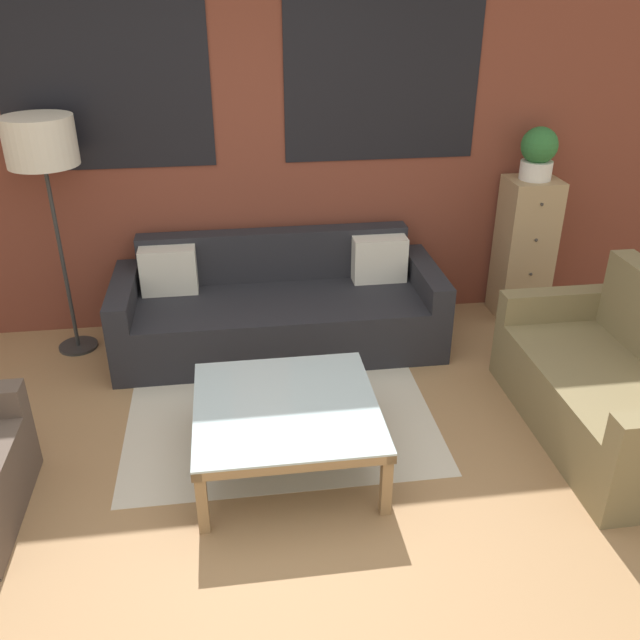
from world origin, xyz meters
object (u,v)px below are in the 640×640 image
settee_vintage (617,389)px  drawer_cabinet (524,249)px  coffee_table (286,412)px  potted_plant (538,152)px  couch_dark (279,310)px  floor_lamp (41,148)px

settee_vintage → drawer_cabinet: drawer_cabinet is taller
coffee_table → potted_plant: 2.79m
couch_dark → floor_lamp: 1.92m
settee_vintage → coffee_table: settee_vintage is taller
settee_vintage → floor_lamp: size_ratio=0.92×
coffee_table → drawer_cabinet: bearing=38.9°
settee_vintage → floor_lamp: floor_lamp is taller
potted_plant → floor_lamp: bearing=-178.4°
coffee_table → potted_plant: bearing=38.9°
floor_lamp → drawer_cabinet: 3.57m
floor_lamp → potted_plant: floor_lamp is taller
floor_lamp → drawer_cabinet: size_ratio=1.51×
couch_dark → coffee_table: size_ratio=2.34×
coffee_table → drawer_cabinet: (2.03, 1.64, 0.21)m
coffee_table → potted_plant: size_ratio=2.59×
settee_vintage → floor_lamp: (-3.37, 1.52, 1.17)m
potted_plant → drawer_cabinet: bearing=-90.0°
settee_vintage → couch_dark: bearing=143.5°
settee_vintage → drawer_cabinet: bearing=87.1°
floor_lamp → potted_plant: 3.45m
couch_dark → drawer_cabinet: bearing=6.9°
couch_dark → settee_vintage: (1.87, -1.39, 0.03)m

